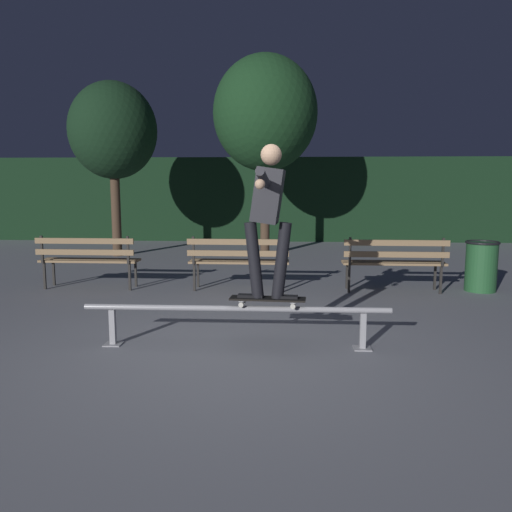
% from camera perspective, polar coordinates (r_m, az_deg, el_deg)
% --- Properties ---
extents(ground_plane, '(90.00, 90.00, 0.00)m').
position_cam_1_polar(ground_plane, '(5.28, -2.39, -10.59)').
color(ground_plane, slate).
extents(hedge_backdrop, '(24.00, 1.20, 2.50)m').
position_cam_1_polar(hedge_backdrop, '(15.80, 1.37, 6.38)').
color(hedge_backdrop, black).
rests_on(hedge_backdrop, ground).
extents(grind_rail, '(3.20, 0.18, 0.44)m').
position_cam_1_polar(grind_rail, '(5.33, -2.25, -6.53)').
color(grind_rail, '#9E9EA3').
rests_on(grind_rail, ground).
extents(skateboard, '(0.79, 0.26, 0.09)m').
position_cam_1_polar(skateboard, '(5.27, 1.31, -4.85)').
color(skateboard, black).
rests_on(skateboard, grind_rail).
extents(skateboarder, '(0.63, 1.41, 1.56)m').
position_cam_1_polar(skateboarder, '(5.14, 1.38, 5.37)').
color(skateboarder, black).
rests_on(skateboarder, skateboard).
extents(park_bench_leftmost, '(1.61, 0.44, 0.88)m').
position_cam_1_polar(park_bench_leftmost, '(8.68, -18.29, -0.03)').
color(park_bench_leftmost, '#282623').
rests_on(park_bench_leftmost, ground).
extents(park_bench_left_center, '(1.61, 0.44, 0.88)m').
position_cam_1_polar(park_bench_left_center, '(8.11, -1.96, -0.17)').
color(park_bench_left_center, '#282623').
rests_on(park_bench_left_center, ground).
extents(park_bench_right_center, '(1.61, 0.44, 0.88)m').
position_cam_1_polar(park_bench_right_center, '(8.26, 15.22, -0.29)').
color(park_bench_right_center, '#282623').
rests_on(park_bench_right_center, ground).
extents(tree_behind_benches, '(2.43, 2.43, 4.67)m').
position_cam_1_polar(tree_behind_benches, '(12.30, 1.04, 15.61)').
color(tree_behind_benches, '#4C3828').
rests_on(tree_behind_benches, ground).
extents(tree_far_left, '(2.03, 2.03, 4.05)m').
position_cam_1_polar(tree_far_left, '(12.59, -15.71, 13.28)').
color(tree_far_left, '#4C3828').
rests_on(tree_far_left, ground).
extents(trash_can, '(0.52, 0.52, 0.80)m').
position_cam_1_polar(trash_can, '(8.86, 23.89, -0.97)').
color(trash_can, '#23562D').
rests_on(trash_can, ground).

